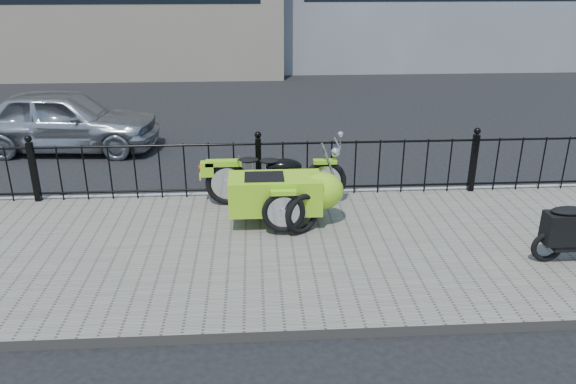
{
  "coord_description": "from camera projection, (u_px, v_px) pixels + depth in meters",
  "views": [
    {
      "loc": [
        -0.06,
        -7.16,
        3.54
      ],
      "look_at": [
        0.38,
        -0.1,
        0.72
      ],
      "focal_mm": 35.0,
      "sensor_mm": 36.0,
      "label": 1
    }
  ],
  "objects": [
    {
      "name": "iron_fence",
      "position": [
        259.0,
        168.0,
        8.94
      ],
      "size": [
        14.11,
        0.11,
        1.08
      ],
      "color": "black",
      "rests_on": "sidewalk"
    },
    {
      "name": "spare_tire",
      "position": [
        302.0,
        214.0,
        7.7
      ],
      "size": [
        0.52,
        0.41,
        0.58
      ],
      "primitive_type": "torus",
      "rotation": [
        1.57,
        0.0,
        0.62
      ],
      "color": "black",
      "rests_on": "sidewalk"
    },
    {
      "name": "ground",
      "position": [
        261.0,
        237.0,
        7.95
      ],
      "size": [
        120.0,
        120.0,
        0.0
      ],
      "primitive_type": "plane",
      "color": "black",
      "rests_on": "ground"
    },
    {
      "name": "motorcycle_sidecar",
      "position": [
        287.0,
        189.0,
        8.07
      ],
      "size": [
        2.28,
        1.48,
        0.98
      ],
      "color": "black",
      "rests_on": "sidewalk"
    },
    {
      "name": "sedan_car",
      "position": [
        65.0,
        120.0,
        11.56
      ],
      "size": [
        3.9,
        1.81,
        1.29
      ],
      "primitive_type": "imported",
      "rotation": [
        0.0,
        0.0,
        1.5
      ],
      "color": "#A5A7AC",
      "rests_on": "ground"
    },
    {
      "name": "curb",
      "position": [
        259.0,
        196.0,
        9.27
      ],
      "size": [
        30.0,
        0.1,
        0.12
      ],
      "primitive_type": "cube",
      "color": "gray",
      "rests_on": "ground"
    },
    {
      "name": "sidewalk",
      "position": [
        261.0,
        250.0,
        7.47
      ],
      "size": [
        30.0,
        3.8,
        0.12
      ],
      "primitive_type": "cube",
      "color": "#655E55",
      "rests_on": "ground"
    }
  ]
}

